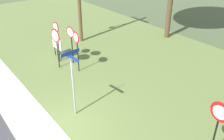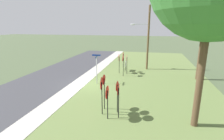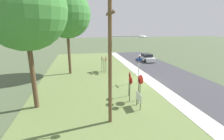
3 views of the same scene
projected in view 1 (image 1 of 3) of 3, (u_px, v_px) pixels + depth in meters
ground_plane at (62, 130)px, 9.74m from camera, size 160.00×160.00×0.00m
sidewalk_strip at (43, 139)px, 9.30m from camera, size 44.00×1.60×0.06m
grass_median at (166, 81)px, 12.96m from camera, size 44.00×12.00×0.04m
stop_sign_near_left at (57, 34)px, 14.13m from camera, size 0.60×0.10×2.44m
stop_sign_near_right at (56, 40)px, 13.48m from camera, size 0.78×0.13×2.31m
stop_sign_far_left at (77, 43)px, 13.13m from camera, size 0.63×0.11×2.30m
stop_sign_far_center at (71, 37)px, 14.01m from camera, size 0.65×0.13×2.24m
yield_sign_far_left at (218, 120)px, 7.44m from camera, size 0.68×0.11×2.45m
street_name_post at (73, 78)px, 9.78m from camera, size 0.96×0.81×2.89m
notice_board at (57, 45)px, 15.07m from camera, size 1.10×0.07×1.25m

